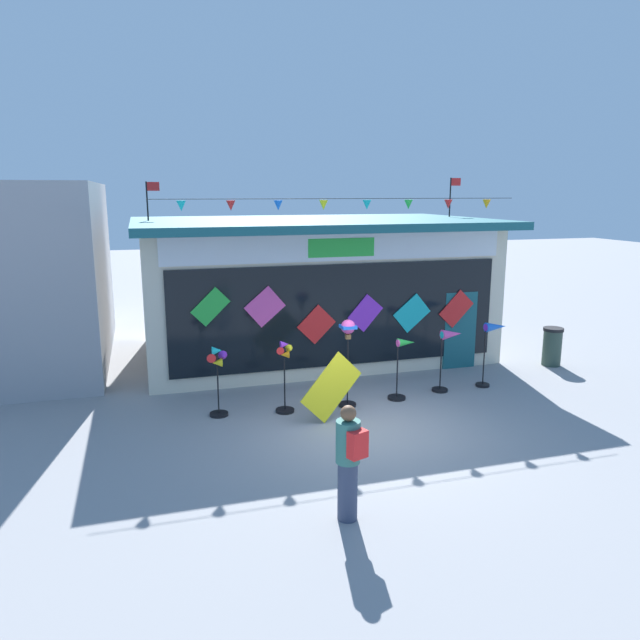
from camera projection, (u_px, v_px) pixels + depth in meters
ground_plane at (368, 429)px, 11.60m from camera, size 80.00×80.00×0.00m
kite_shop_building at (311, 286)px, 16.79m from camera, size 9.48×6.06×4.92m
wind_spinner_far_left at (218, 372)px, 12.07m from camera, size 0.43×0.38×1.48m
wind_spinner_left at (285, 372)px, 12.29m from camera, size 0.39×0.39×1.54m
wind_spinner_center_left at (348, 344)px, 12.55m from camera, size 0.38×0.38×1.90m
wind_spinner_center_right at (402, 364)px, 13.14m from camera, size 0.59×0.40×1.38m
wind_spinner_right at (449, 347)px, 13.64m from camera, size 0.68×0.37×1.45m
wind_spinner_far_right at (493, 338)px, 13.97m from camera, size 0.70×0.32×1.54m
person_near_camera at (349, 460)px, 8.21m from camera, size 0.39×0.48×1.68m
trash_bin at (552, 346)px, 15.77m from camera, size 0.52×0.52×1.02m
display_kite_on_ground at (331, 387)px, 11.92m from camera, size 1.37×0.31×1.37m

